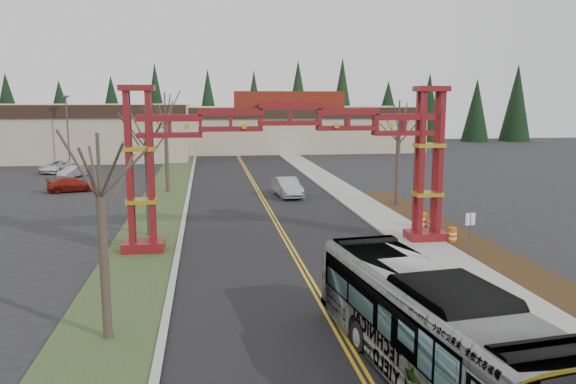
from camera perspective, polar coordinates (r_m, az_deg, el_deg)
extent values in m
cube|color=black|center=(38.43, -1.36, -2.86)|extent=(12.00, 110.00, 0.02)
cube|color=gold|center=(38.41, -1.54, -2.85)|extent=(0.12, 100.00, 0.01)
cube|color=gold|center=(38.44, -1.18, -2.84)|extent=(0.12, 100.00, 0.01)
cube|color=#A7A6A2|center=(39.60, 7.52, -2.48)|extent=(0.30, 110.00, 0.15)
cube|color=gray|center=(40.02, 9.52, -2.40)|extent=(2.60, 110.00, 0.14)
cube|color=black|center=(27.89, 24.26, -8.35)|extent=(2.60, 50.00, 0.12)
cube|color=#314422|center=(38.32, -13.34, -3.11)|extent=(4.00, 110.00, 0.08)
cube|color=#A7A6A2|center=(38.19, -10.57, -3.00)|extent=(0.30, 110.00, 0.15)
cube|color=maroon|center=(31.48, -14.45, -5.37)|extent=(2.20, 1.60, 0.60)
cube|color=maroon|center=(30.42, -15.88, 2.31)|extent=(0.28, 0.28, 8.00)
cube|color=maroon|center=(30.29, -13.82, 2.37)|extent=(0.28, 0.28, 8.00)
cube|color=maroon|center=(31.11, -15.72, 2.46)|extent=(0.28, 0.28, 8.00)
cube|color=maroon|center=(30.98, -13.70, 2.52)|extent=(0.28, 0.28, 8.00)
cube|color=gold|center=(30.95, -14.64, -0.89)|extent=(1.60, 1.10, 0.22)
cube|color=gold|center=(30.59, -14.86, 4.27)|extent=(1.60, 1.10, 0.22)
cube|color=maroon|center=(30.49, -15.11, 10.18)|extent=(1.80, 1.20, 0.30)
cube|color=maroon|center=(33.69, 13.80, -4.38)|extent=(2.20, 1.60, 0.60)
cube|color=maroon|center=(32.42, 13.42, 2.83)|extent=(0.28, 0.28, 8.00)
cube|color=maroon|center=(32.84, 15.21, 2.84)|extent=(0.28, 0.28, 8.00)
cube|color=maroon|center=(33.07, 12.98, 2.97)|extent=(0.28, 0.28, 8.00)
cube|color=maroon|center=(33.48, 14.74, 2.97)|extent=(0.28, 0.28, 8.00)
cube|color=gold|center=(33.19, 13.97, -0.19)|extent=(1.60, 1.10, 0.22)
cube|color=gold|center=(32.86, 14.16, 4.63)|extent=(1.60, 1.10, 0.22)
cube|color=maroon|center=(32.76, 14.38, 10.13)|extent=(1.80, 1.20, 0.30)
cube|color=maroon|center=(30.62, 0.18, 8.15)|extent=(16.00, 0.90, 1.00)
cube|color=maroon|center=(30.65, 0.18, 6.47)|extent=(16.00, 0.90, 0.60)
cube|color=maroon|center=(30.61, 0.18, 9.37)|extent=(6.00, 0.25, 0.90)
cube|color=tan|center=(88.17, -25.19, 5.63)|extent=(46.00, 22.00, 7.50)
cube|color=tan|center=(93.53, 0.67, 6.52)|extent=(38.00, 20.00, 7.00)
cube|color=black|center=(83.47, 1.76, 8.03)|extent=(38.00, 0.40, 1.60)
cone|color=black|center=(109.55, -26.31, 7.55)|extent=(5.60, 5.60, 13.00)
cylinder|color=#382D26|center=(109.78, -26.10, 4.58)|extent=(0.80, 0.80, 1.60)
cone|color=black|center=(107.25, -21.95, 7.82)|extent=(5.60, 5.60, 13.00)
cylinder|color=#382D26|center=(107.49, -21.77, 4.79)|extent=(0.80, 0.80, 1.60)
cone|color=black|center=(105.60, -17.43, 8.05)|extent=(5.60, 5.60, 13.00)
cylinder|color=#382D26|center=(105.84, -17.28, 4.97)|extent=(0.80, 0.80, 1.60)
cone|color=black|center=(104.60, -12.78, 8.24)|extent=(5.60, 5.60, 13.00)
cylinder|color=#382D26|center=(104.85, -12.67, 5.13)|extent=(0.80, 0.80, 1.60)
cone|color=black|center=(104.30, -8.07, 8.37)|extent=(5.60, 5.60, 13.00)
cylinder|color=#382D26|center=(104.54, -8.00, 5.25)|extent=(0.80, 0.80, 1.60)
cone|color=black|center=(104.68, -3.37, 8.45)|extent=(5.60, 5.60, 13.00)
cylinder|color=#382D26|center=(104.93, -3.34, 5.34)|extent=(0.80, 0.80, 1.60)
cone|color=black|center=(105.75, 1.28, 8.48)|extent=(5.60, 5.60, 13.00)
cylinder|color=#382D26|center=(106.00, 1.27, 5.39)|extent=(0.80, 0.80, 1.60)
cone|color=black|center=(107.49, 5.80, 8.45)|extent=(5.60, 5.60, 13.00)
cylinder|color=#382D26|center=(107.72, 5.75, 5.41)|extent=(0.80, 0.80, 1.60)
cone|color=black|center=(109.85, 10.15, 8.37)|extent=(5.60, 5.60, 13.00)
cylinder|color=#382D26|center=(110.08, 10.07, 5.40)|extent=(0.80, 0.80, 1.60)
cone|color=black|center=(112.81, 14.30, 8.25)|extent=(5.60, 5.60, 13.00)
cylinder|color=#382D26|center=(113.04, 14.18, 5.36)|extent=(0.80, 0.80, 1.60)
cone|color=black|center=(116.31, 18.21, 8.10)|extent=(5.60, 5.60, 13.00)
cylinder|color=#382D26|center=(116.53, 18.06, 5.30)|extent=(0.80, 0.80, 1.60)
cone|color=black|center=(120.32, 21.87, 7.92)|extent=(5.60, 5.60, 13.00)
cylinder|color=#382D26|center=(120.53, 21.71, 5.22)|extent=(0.80, 0.80, 1.60)
imported|color=#AEB0B6|center=(17.29, 14.13, -13.14)|extent=(4.10, 11.85, 3.23)
imported|color=#A5A8AD|center=(47.53, -0.08, 0.49)|extent=(2.24, 5.09, 1.63)
imported|color=maroon|center=(53.76, -21.02, 0.71)|extent=(4.74, 2.93, 1.28)
imported|color=#AAAFB2|center=(63.49, -21.06, 1.92)|extent=(2.62, 3.91, 1.22)
imported|color=white|center=(68.61, -22.45, 2.41)|extent=(3.41, 5.29, 1.36)
cylinder|color=#382D26|center=(20.06, -18.14, -7.49)|extent=(0.32, 0.32, 4.99)
cylinder|color=#382D26|center=(19.36, -18.67, 2.47)|extent=(0.12, 0.12, 2.20)
cylinder|color=#382D26|center=(34.40, -14.01, 0.21)|extent=(0.31, 0.31, 5.68)
cylinder|color=#382D26|center=(34.02, -14.27, 6.56)|extent=(0.12, 0.12, 2.13)
cylinder|color=#382D26|center=(50.58, -12.22, 3.61)|extent=(0.35, 0.35, 6.51)
cylinder|color=#382D26|center=(50.34, -12.39, 8.53)|extent=(0.13, 0.13, 2.39)
cylinder|color=#382D26|center=(43.95, 11.06, 2.41)|extent=(0.33, 0.33, 5.91)
cylinder|color=#382D26|center=(43.66, 11.23, 7.62)|extent=(0.13, 0.13, 2.30)
cylinder|color=#3F3F44|center=(73.23, -21.46, 5.64)|extent=(0.19, 0.19, 8.42)
cube|color=#3F3F44|center=(73.12, -21.66, 9.01)|extent=(0.75, 0.37, 0.23)
cylinder|color=#3F3F44|center=(30.73, 17.96, -4.20)|extent=(0.06, 0.06, 2.36)
cube|color=white|center=(30.55, 18.04, -2.63)|extent=(0.54, 0.10, 0.64)
cylinder|color=#DC600C|center=(33.51, 16.34, -4.27)|extent=(0.49, 0.49, 0.94)
cylinder|color=white|center=(33.48, 16.35, -4.03)|extent=(0.51, 0.51, 0.11)
cylinder|color=white|center=(33.55, 16.33, -4.50)|extent=(0.51, 0.51, 0.11)
cylinder|color=#DC600C|center=(36.47, 14.45, -3.09)|extent=(0.49, 0.49, 0.94)
cylinder|color=white|center=(36.44, 14.46, -2.87)|extent=(0.51, 0.51, 0.11)
cylinder|color=white|center=(36.50, 14.44, -3.31)|extent=(0.51, 0.51, 0.11)
cylinder|color=#DC600C|center=(36.63, 13.51, -2.89)|extent=(0.56, 0.56, 1.07)
cylinder|color=white|center=(36.60, 13.51, -2.65)|extent=(0.58, 0.58, 0.13)
cylinder|color=white|center=(36.67, 13.50, -3.14)|extent=(0.58, 0.58, 0.13)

